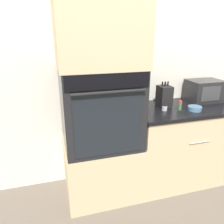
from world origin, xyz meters
TOP-DOWN VIEW (x-y plane):
  - ground_plane at (0.00, 0.00)m, footprint 12.00×12.00m
  - wall_back at (0.00, 0.63)m, footprint 8.00×0.05m
  - oven_cabinet_base at (-0.36, 0.30)m, footprint 0.73×0.60m
  - wall_oven at (-0.36, 0.30)m, footprint 0.71×0.64m
  - oven_cabinet_upper at (-0.36, 0.30)m, footprint 0.73×0.60m
  - counter_unit at (0.55, 0.30)m, footprint 1.12×0.63m
  - microwave at (0.87, 0.42)m, footprint 0.38×0.28m
  - knife_block at (0.34, 0.36)m, footprint 0.13×0.15m
  - bowl at (0.57, 0.16)m, footprint 0.14×0.14m
  - condiment_jar_near at (0.44, 0.22)m, footprint 0.04×0.04m
  - condiment_jar_mid at (0.52, 0.53)m, footprint 0.04×0.04m
  - condiment_jar_far at (0.28, 0.24)m, footprint 0.05×0.05m

SIDE VIEW (x-z plane):
  - ground_plane at x=0.00m, z-range 0.00..0.00m
  - oven_cabinet_base at x=-0.36m, z-range 0.00..0.58m
  - counter_unit at x=0.55m, z-range 0.00..0.88m
  - bowl at x=0.57m, z-range 0.88..0.92m
  - condiment_jar_far at x=0.28m, z-range 0.87..0.94m
  - condiment_jar_mid at x=0.52m, z-range 0.87..0.95m
  - condiment_jar_near at x=0.44m, z-range 0.87..0.97m
  - wall_oven at x=-0.36m, z-range 0.58..1.32m
  - knife_block at x=0.34m, z-range 0.85..1.12m
  - microwave at x=0.87m, z-range 0.88..1.11m
  - wall_back at x=0.00m, z-range 0.00..2.50m
  - oven_cabinet_upper at x=-0.36m, z-range 1.32..2.10m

